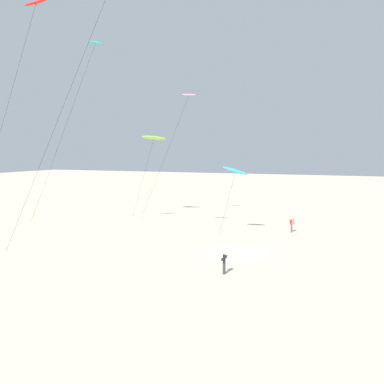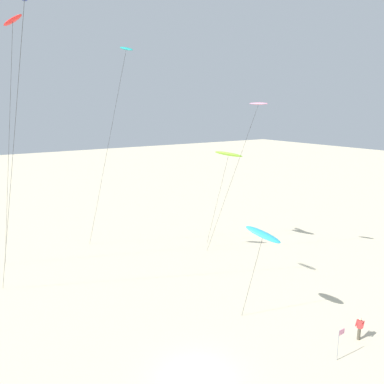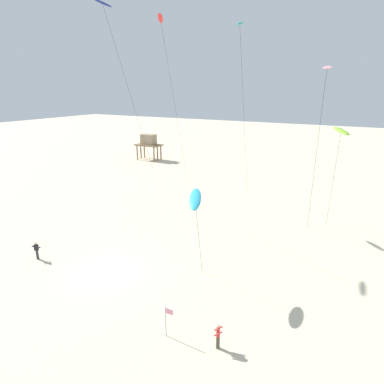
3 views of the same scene
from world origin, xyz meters
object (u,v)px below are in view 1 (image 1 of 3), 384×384
object	(u,v)px
kite_cyan	(235,171)
kite_flyer_middle	(224,262)
kite_red	(34,9)
kite_flyer_nearest	(292,225)
kite_pink	(188,99)
kite_lime	(154,138)
kite_teal	(93,48)
marker_flag	(293,224)

from	to	relation	value
kite_cyan	kite_flyer_middle	size ratio (longest dim) A/B	4.57
kite_red	kite_flyer_nearest	size ratio (longest dim) A/B	13.69
kite_pink	kite_lime	bearing A→B (deg)	77.49
kite_pink	kite_teal	xyz separation A→B (m)	(-9.89, 7.15, 4.75)
kite_red	marker_flag	bearing A→B (deg)	-56.73
kite_teal	kite_flyer_middle	xyz separation A→B (m)	(-11.24, -19.13, -19.61)
marker_flag	kite_flyer_middle	bearing A→B (deg)	171.08
kite_flyer_nearest	marker_flag	distance (m)	3.21
kite_cyan	kite_red	xyz separation A→B (m)	(-12.57, 15.16, 14.84)
kite_flyer_nearest	marker_flag	size ratio (longest dim) A/B	0.80
kite_red	kite_lime	bearing A→B (deg)	-3.22
kite_cyan	kite_flyer_nearest	xyz separation A→B (m)	(4.37, -5.33, -6.14)
kite_cyan	kite_teal	xyz separation A→B (m)	(-3.00, 15.61, 13.47)
kite_teal	kite_cyan	bearing A→B (deg)	-79.12
kite_cyan	kite_teal	bearing A→B (deg)	100.88
kite_lime	kite_cyan	bearing A→B (deg)	-120.11
kite_lime	kite_teal	bearing A→B (deg)	171.71
kite_teal	kite_flyer_nearest	world-z (taller)	kite_teal
kite_pink	kite_flyer_nearest	distance (m)	20.43
kite_red	kite_pink	distance (m)	21.47
kite_red	kite_teal	distance (m)	9.68
kite_flyer_middle	kite_cyan	bearing A→B (deg)	13.87
kite_teal	marker_flag	xyz separation A→B (m)	(4.28, -21.56, -19.01)
kite_pink	kite_teal	world-z (taller)	kite_teal
kite_lime	kite_flyer_nearest	distance (m)	22.07
kite_flyer_middle	marker_flag	world-z (taller)	marker_flag
kite_flyer_nearest	kite_pink	bearing A→B (deg)	79.67
kite_cyan	kite_red	size ratio (longest dim) A/B	0.33
kite_teal	marker_flag	size ratio (longest dim) A/B	10.23
kite_flyer_nearest	kite_flyer_middle	size ratio (longest dim) A/B	1.00
kite_flyer_middle	marker_flag	bearing A→B (deg)	-8.92
kite_cyan	kite_lime	world-z (taller)	kite_lime
kite_lime	marker_flag	size ratio (longest dim) A/B	5.42
kite_teal	marker_flag	bearing A→B (deg)	-78.77
kite_cyan	kite_red	distance (m)	24.66
kite_flyer_nearest	marker_flag	xyz separation A→B (m)	(-3.09, -0.63, 0.60)
kite_flyer_nearest	kite_flyer_middle	xyz separation A→B (m)	(-18.62, 1.81, 0.00)
kite_flyer_middle	marker_flag	xyz separation A→B (m)	(15.52, -2.44, 0.60)
kite_cyan	kite_flyer_middle	bearing A→B (deg)	-166.13
kite_red	kite_lime	world-z (taller)	kite_red
kite_red	kite_flyer_middle	bearing A→B (deg)	-95.12
kite_red	kite_teal	size ratio (longest dim) A/B	1.06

